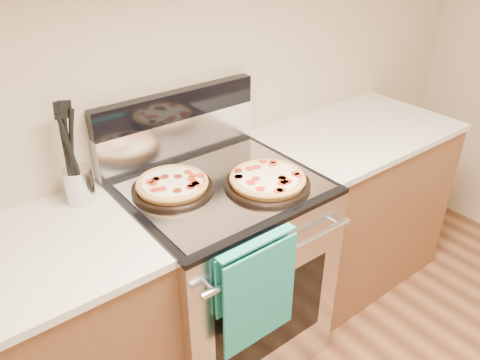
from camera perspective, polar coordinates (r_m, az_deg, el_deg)
wall_back at (r=1.98m, az=-8.75°, el=14.47°), size 4.00×0.00×4.00m
range_body at (r=2.15m, az=-2.10°, el=-11.34°), size 0.76×0.68×0.90m
oven_window at (r=1.96m, az=3.91°, el=-16.44°), size 0.56×0.01×0.40m
cooktop at (r=1.88m, az=-2.36°, el=-0.74°), size 0.76×0.68×0.02m
backsplash_lower at (r=2.06m, az=-7.47°, el=5.14°), size 0.76×0.06×0.18m
backsplash_upper at (r=2.01m, az=-7.75°, el=9.02°), size 0.76×0.06×0.12m
oven_handle at (r=1.70m, az=5.21°, el=-9.05°), size 0.70×0.03×0.03m
dish_towel at (r=1.71m, az=2.00°, el=-13.24°), size 0.32×0.05×0.42m
foil_sheet at (r=1.85m, az=-1.82°, el=-0.77°), size 0.70×0.55×0.01m
cabinet_right at (r=2.67m, az=12.99°, el=-3.21°), size 1.00×0.62×0.88m
countertop_right at (r=2.46m, az=14.19°, el=5.71°), size 1.02×0.64×0.03m
pepperoni_pizza_back at (r=1.83m, az=-8.25°, el=-0.62°), size 0.40×0.40×0.04m
pepperoni_pizza_front at (r=1.84m, az=3.37°, el=-0.04°), size 0.34×0.34×0.05m
utensil_crock at (r=1.85m, az=-19.01°, el=-0.56°), size 0.13×0.13×0.14m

